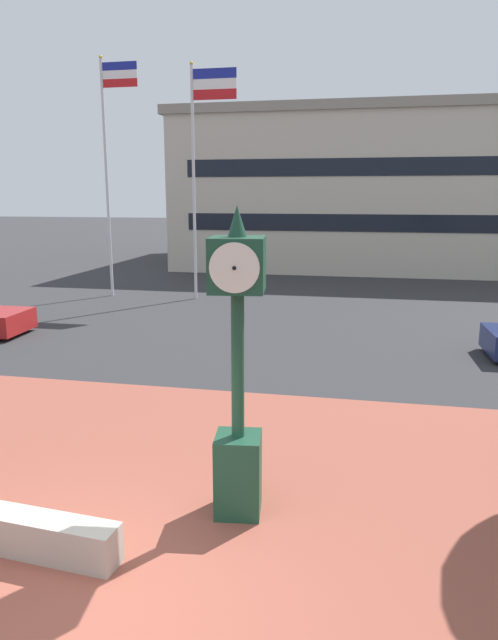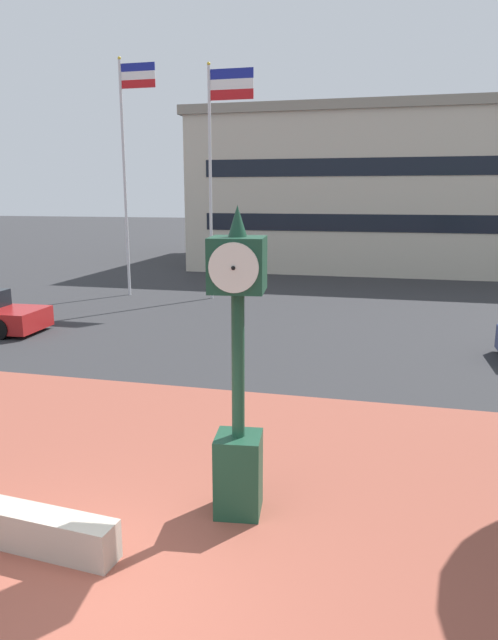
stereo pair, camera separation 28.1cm
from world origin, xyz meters
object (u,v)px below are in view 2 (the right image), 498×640
object	(u,v)px
flagpole_secondary	(216,159)
street_clock	(238,378)
civic_building	(421,191)
flagpole_primary	(127,161)

from	to	relation	value
flagpole_secondary	street_clock	bearing A→B (deg)	-72.08
flagpole_secondary	civic_building	world-z (taller)	flagpole_secondary
street_clock	civic_building	size ratio (longest dim) A/B	0.16
street_clock	civic_building	world-z (taller)	civic_building
flagpole_primary	civic_building	world-z (taller)	flagpole_primary
flagpole_primary	flagpole_secondary	size ratio (longest dim) A/B	1.04
flagpole_primary	civic_building	size ratio (longest dim) A/B	0.37
flagpole_secondary	civic_building	xyz separation A→B (m)	(8.59, 15.68, -1.16)
street_clock	flagpole_secondary	bearing A→B (deg)	100.93
street_clock	flagpole_secondary	distance (m)	17.06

